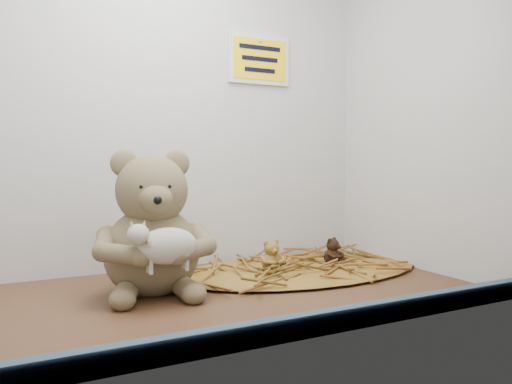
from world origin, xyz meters
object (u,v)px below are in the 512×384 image
main_teddy (152,222)px  mini_teddy_tan (271,254)px  toy_lamb (168,246)px  mini_teddy_brown (332,250)px

main_teddy → mini_teddy_tan: (30.02, 3.50, -9.85)cm
toy_lamb → mini_teddy_brown: toy_lamb is taller
mini_teddy_tan → mini_teddy_brown: 17.62cm
main_teddy → toy_lamb: bearing=-81.0°
main_teddy → mini_teddy_tan: bearing=15.7°
mini_teddy_tan → main_teddy: bearing=-170.6°
toy_lamb → mini_teddy_brown: (47.64, 13.77, -6.80)cm
main_teddy → toy_lamb: (0.00, -10.62, -3.37)cm
toy_lamb → mini_teddy_tan: toy_lamb is taller
main_teddy → mini_teddy_brown: 48.81cm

